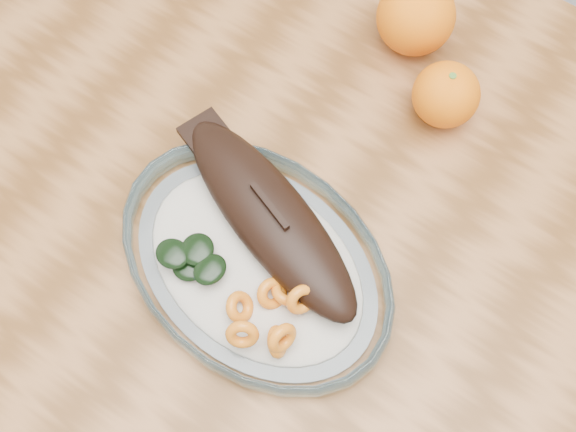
{
  "coord_description": "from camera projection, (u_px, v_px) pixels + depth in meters",
  "views": [
    {
      "loc": [
        0.12,
        -0.29,
        1.47
      ],
      "look_at": [
        -0.05,
        -0.04,
        0.77
      ],
      "focal_mm": 45.0,
      "sensor_mm": 36.0,
      "label": 1
    }
  ],
  "objects": [
    {
      "name": "ground",
      "position": [
        318.0,
        363.0,
        1.47
      ],
      "size": [
        3.0,
        3.0,
        0.0
      ],
      "primitive_type": "plane",
      "color": "slate",
      "rests_on": "ground"
    },
    {
      "name": "dining_table",
      "position": [
        339.0,
        249.0,
        0.87
      ],
      "size": [
        1.2,
        0.8,
        0.75
      ],
      "color": "brown",
      "rests_on": "ground"
    },
    {
      "name": "plated_meal",
      "position": [
        256.0,
        258.0,
        0.74
      ],
      "size": [
        0.64,
        0.64,
        0.08
      ],
      "rotation": [
        0.0,
        0.0,
        -0.16
      ],
      "color": "white",
      "rests_on": "dining_table"
    },
    {
      "name": "orange_left",
      "position": [
        416.0,
        17.0,
        0.83
      ],
      "size": [
        0.09,
        0.09,
        0.09
      ],
      "primitive_type": "sphere",
      "color": "orange",
      "rests_on": "dining_table"
    },
    {
      "name": "orange_right",
      "position": [
        446.0,
        95.0,
        0.8
      ],
      "size": [
        0.08,
        0.08,
        0.08
      ],
      "primitive_type": "sphere",
      "color": "orange",
      "rests_on": "dining_table"
    }
  ]
}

